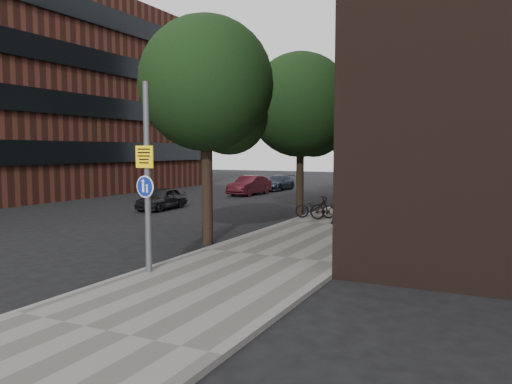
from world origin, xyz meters
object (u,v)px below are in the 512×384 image
Objects in this scene: pedestrian at (340,214)px; parked_bike_facade_near at (372,220)px; signpost at (147,177)px; parked_car_near at (162,198)px.

pedestrian reaches higher than parked_bike_facade_near.
signpost is 14.39m from parked_car_near.
parked_bike_facade_near is at bearing -20.17° from parked_car_near.
parked_bike_facade_near is (3.69, 8.00, -1.87)m from signpost.
signpost is at bearing -57.89° from parked_car_near.
signpost is at bearing 44.60° from pedestrian.
pedestrian is 12.48m from parked_car_near.
parked_car_near is (-11.29, 5.30, -0.41)m from pedestrian.
pedestrian is (3.01, 6.31, -1.49)m from signpost.
parked_bike_facade_near is 0.55× the size of parked_car_near.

